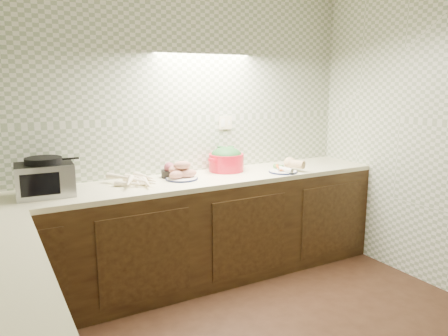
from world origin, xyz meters
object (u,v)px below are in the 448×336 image
onion_bowl (171,172)px  dutch_oven (226,159)px  veg_plate (286,167)px  toaster_oven (45,178)px  sweet_potato_plate (181,173)px  parsnip_pile (133,181)px

onion_bowl → dutch_oven: bearing=0.0°
onion_bowl → dutch_oven: dutch_oven is taller
veg_plate → onion_bowl: bearing=164.8°
toaster_oven → onion_bowl: bearing=10.5°
sweet_potato_plate → dutch_oven: 0.51m
onion_bowl → veg_plate: (1.00, -0.27, -0.01)m
toaster_oven → dutch_oven: 1.54m
parsnip_pile → sweet_potato_plate: 0.41m
toaster_oven → veg_plate: 2.00m
toaster_oven → veg_plate: size_ratio=1.24×
parsnip_pile → veg_plate: veg_plate is taller
dutch_oven → onion_bowl: bearing=163.5°
parsnip_pile → onion_bowl: bearing=17.0°
sweet_potato_plate → dutch_oven: dutch_oven is taller
sweet_potato_plate → veg_plate: sweet_potato_plate is taller
veg_plate → sweet_potato_plate: bearing=170.7°
sweet_potato_plate → onion_bowl: sweet_potato_plate is taller
dutch_oven → veg_plate: size_ratio=1.21×
toaster_oven → veg_plate: (2.00, -0.15, -0.08)m
parsnip_pile → onion_bowl: (0.36, 0.11, 0.01)m
veg_plate → dutch_oven: bearing=149.7°
parsnip_pile → dutch_oven: bearing=7.1°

